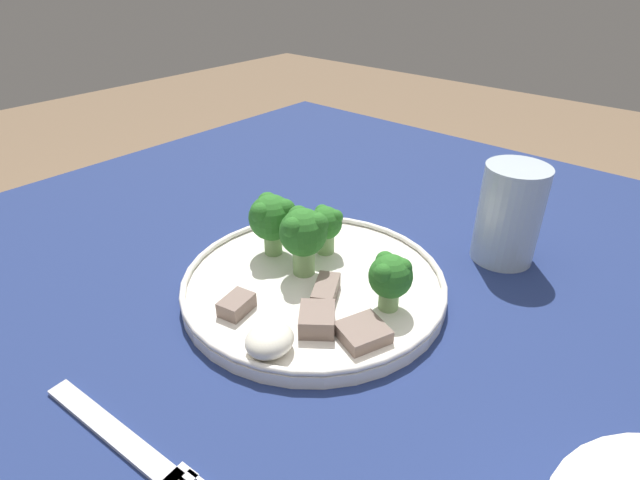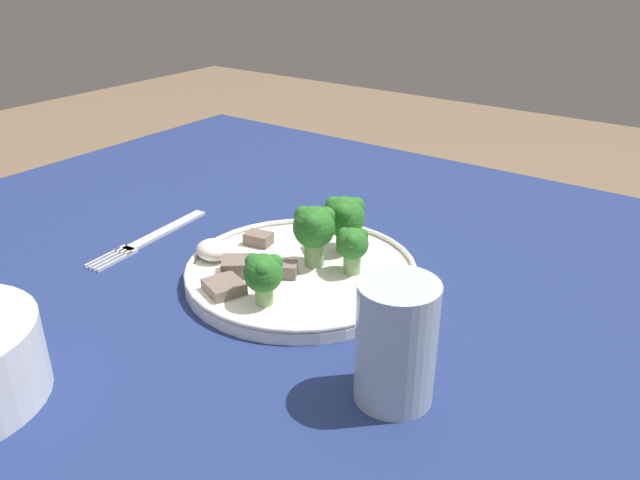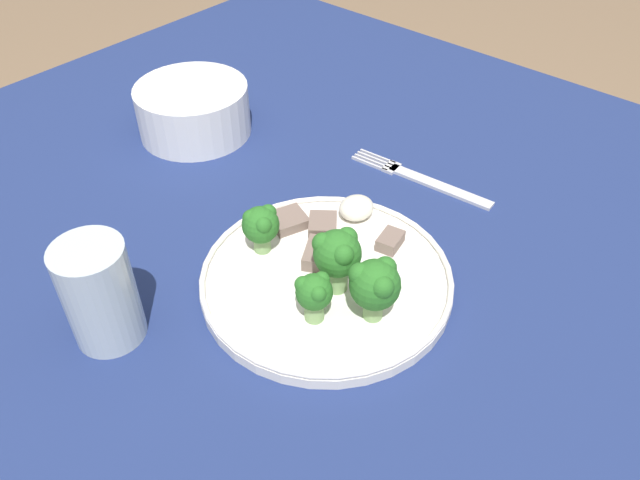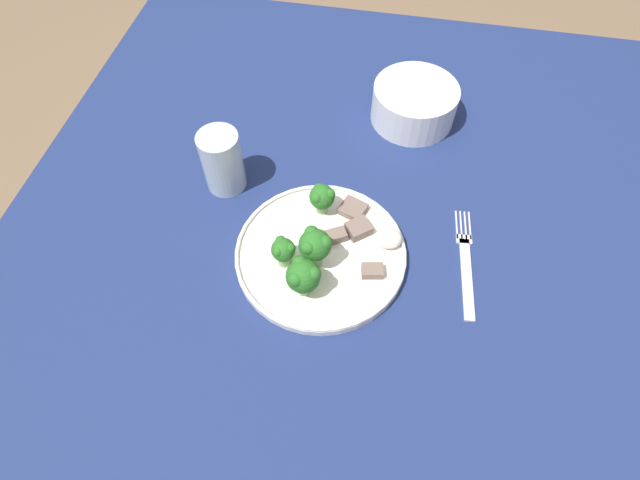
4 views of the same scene
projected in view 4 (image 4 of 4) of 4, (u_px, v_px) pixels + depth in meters
ground_plane at (338, 372)px, 1.41m from camera, size 8.00×8.00×0.00m
table at (349, 249)px, 0.87m from camera, size 1.09×1.12×0.75m
dinner_plate at (321, 254)px, 0.74m from camera, size 0.25×0.25×0.02m
fork at (466, 263)px, 0.74m from camera, size 0.04×0.19×0.00m
cream_bowl at (414, 105)px, 0.88m from camera, size 0.15×0.15×0.07m
drinking_glass at (223, 164)px, 0.79m from camera, size 0.06×0.06×0.10m
broccoli_floret_near_rim_left at (303, 276)px, 0.67m from camera, size 0.05×0.05×0.07m
broccoli_floret_center_left at (315, 245)px, 0.69m from camera, size 0.05×0.05×0.07m
broccoli_floret_back_left at (322, 197)px, 0.75m from camera, size 0.04×0.04×0.05m
broccoli_floret_front_left at (283, 250)px, 0.70m from camera, size 0.04×0.03×0.05m
meat_slice_front_slice at (372, 271)px, 0.71m from camera, size 0.03×0.03×0.01m
meat_slice_middle_slice at (332, 237)px, 0.74m from camera, size 0.05×0.04×0.02m
meat_slice_rear_slice at (351, 210)px, 0.77m from camera, size 0.05×0.05×0.01m
meat_slice_edge_slice at (359, 229)px, 0.75m from camera, size 0.05×0.04×0.02m
sauce_dollop at (389, 238)px, 0.74m from camera, size 0.04×0.04×0.02m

